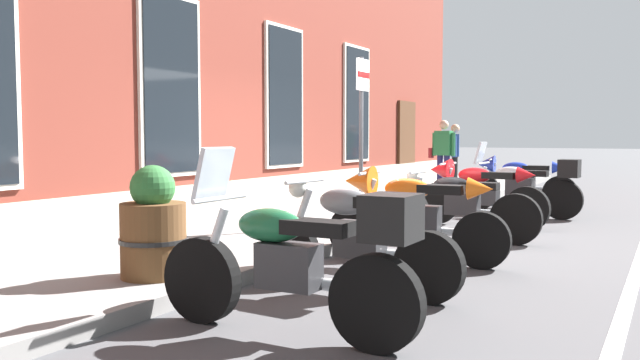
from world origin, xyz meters
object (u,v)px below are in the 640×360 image
Objects in this scene: motorcycle_green_touring at (296,260)px; motorcycle_blue_sport at (517,179)px; motorcycle_black_naked at (457,205)px; barrel_planter at (153,229)px; motorcycle_silver_touring at (523,186)px; pedestrian_blue_top at (455,153)px; pedestrian_striped_shirt at (443,151)px; parking_sign at (362,117)px; motorcycle_orange_sport at (408,211)px; motorcycle_red_sport at (476,190)px; motorcycle_grey_naked at (353,238)px.

motorcycle_blue_sport is at bearing 2.84° from motorcycle_green_touring.
barrel_planter is at bearing 159.93° from motorcycle_black_naked.
pedestrian_blue_top is (3.99, 2.44, 0.46)m from motorcycle_silver_touring.
motorcycle_black_naked is (4.71, 0.28, -0.08)m from motorcycle_green_touring.
motorcycle_silver_touring is 2.18× the size of barrel_planter.
pedestrian_blue_top is at bearing 11.87° from motorcycle_green_touring.
pedestrian_striped_shirt is at bearing 3.94° from barrel_planter.
pedestrian_striped_shirt is 0.69× the size of parking_sign.
motorcycle_orange_sport is 2.84m from barrel_planter.
motorcycle_black_naked is 4.53m from motorcycle_blue_sport.
motorcycle_green_touring reaches higher than motorcycle_red_sport.
barrel_planter reaches higher than motorcycle_blue_sport.
motorcycle_blue_sport is 2.77m from pedestrian_striped_shirt.
motorcycle_green_touring is at bearing -176.09° from motorcycle_red_sport.
motorcycle_red_sport is 1.63m from motorcycle_silver_touring.
barrel_planter is (-2.41, 1.50, -0.01)m from motorcycle_orange_sport.
motorcycle_black_naked is 1.81m from parking_sign.
motorcycle_grey_naked is at bearing -179.22° from motorcycle_black_naked.
motorcycle_black_naked is 1.04× the size of motorcycle_red_sport.
motorcycle_black_naked is 6.71m from pedestrian_striped_shirt.
motorcycle_silver_touring is at bearing -13.96° from barrel_planter.
parking_sign is (-0.17, 1.35, 1.20)m from motorcycle_black_naked.
motorcycle_green_touring is at bearing -167.06° from pedestrian_striped_shirt.
parking_sign is (1.60, 1.32, 1.10)m from motorcycle_orange_sport.
pedestrian_striped_shirt is at bearing 19.65° from motorcycle_black_naked.
motorcycle_silver_touring is at bearing -26.91° from parking_sign.
motorcycle_red_sport reaches higher than motorcycle_black_naked.
pedestrian_blue_top is at bearing 12.17° from motorcycle_grey_naked.
motorcycle_blue_sport is at bearing 1.61° from motorcycle_grey_naked.
motorcycle_grey_naked is 1.32× the size of pedestrian_blue_top.
pedestrian_blue_top reaches higher than motorcycle_black_naked.
pedestrian_blue_top reaches higher than motorcycle_red_sport.
motorcycle_blue_sport reaches higher than motorcycle_black_naked.
motorcycle_black_naked is 1.40× the size of pedestrian_blue_top.
motorcycle_grey_naked is (1.39, 0.24, -0.06)m from motorcycle_green_touring.
motorcycle_black_naked is 3.01m from motorcycle_silver_touring.
parking_sign reaches higher than pedestrian_blue_top.
pedestrian_striped_shirt is 0.70m from pedestrian_blue_top.
motorcycle_blue_sport is 0.89× the size of parking_sign.
motorcycle_green_touring reaches higher than motorcycle_black_naked.
parking_sign is at bearing 142.64° from motorcycle_red_sport.
motorcycle_blue_sport is at bearing -140.95° from pedestrian_blue_top.
pedestrian_striped_shirt is 6.55m from parking_sign.
motorcycle_blue_sport is (4.52, 0.18, 0.08)m from motorcycle_black_naked.
motorcycle_green_touring is 1.02× the size of motorcycle_grey_naked.
pedestrian_striped_shirt is (1.77, 2.07, 0.50)m from motorcycle_blue_sport.
motorcycle_green_touring is at bearing -176.57° from motorcycle_black_naked.
motorcycle_red_sport is 1.35× the size of pedestrian_blue_top.
parking_sign is at bearing 165.97° from motorcycle_blue_sport.
motorcycle_blue_sport is (1.53, 0.43, 0.01)m from motorcycle_silver_touring.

